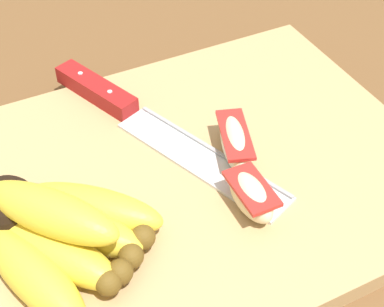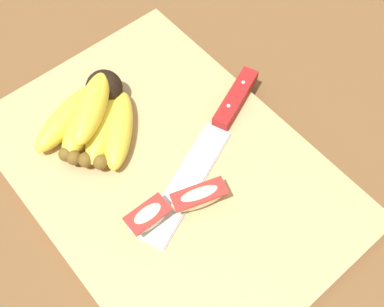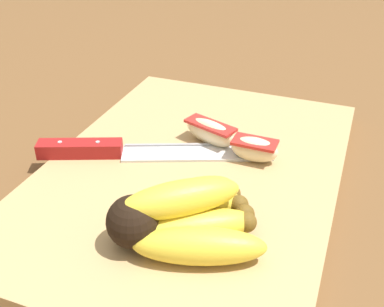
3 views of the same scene
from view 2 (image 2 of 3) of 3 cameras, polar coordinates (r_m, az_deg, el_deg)
The scene contains 6 objects.
ground_plane at distance 0.62m, azimuth -4.81°, elevation -2.77°, with size 6.00×6.00×0.00m, color brown.
cutting_board at distance 0.62m, azimuth -2.85°, elevation -2.16°, with size 0.46×0.33×0.02m, color tan.
banana_bunch at distance 0.63m, azimuth -11.48°, elevation 4.30°, with size 0.15×0.16×0.06m.
chefs_knife at distance 0.63m, azimuth 3.34°, elevation 3.29°, with size 0.13×0.27×0.02m.
apple_wedge_near at distance 0.57m, azimuth 0.84°, elevation -5.21°, with size 0.04×0.07×0.03m.
apple_wedge_middle at distance 0.56m, azimuth -5.21°, elevation -7.50°, with size 0.03×0.06×0.03m.
Camera 2 is at (-0.25, 0.15, 0.55)m, focal length 45.00 mm.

